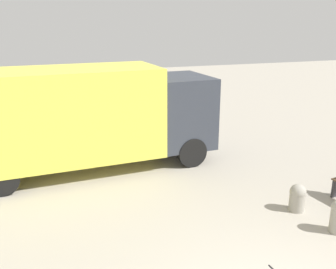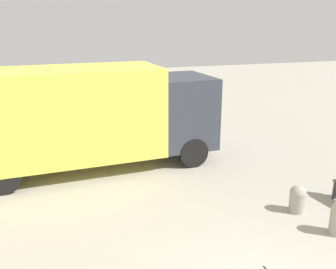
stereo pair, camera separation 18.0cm
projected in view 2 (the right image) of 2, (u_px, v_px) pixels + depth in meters
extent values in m
cube|color=#EAE04C|center=(59.00, 114.00, 10.55)|extent=(5.85, 2.52, 2.56)
cube|color=#333842|center=(181.00, 110.00, 11.87)|extent=(1.81, 2.25, 2.17)
cylinder|color=black|center=(170.00, 134.00, 13.06)|extent=(0.92, 0.32, 0.91)
cylinder|color=black|center=(193.00, 152.00, 11.31)|extent=(0.92, 0.32, 0.91)
cylinder|color=black|center=(5.00, 153.00, 11.27)|extent=(0.92, 0.32, 0.91)
cylinder|color=black|center=(3.00, 177.00, 9.53)|extent=(0.92, 0.32, 0.91)
cylinder|color=#9E998C|center=(297.00, 202.00, 8.67)|extent=(0.36, 0.36, 0.47)
sphere|color=#9E998C|center=(298.00, 193.00, 8.60)|extent=(0.38, 0.38, 0.38)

